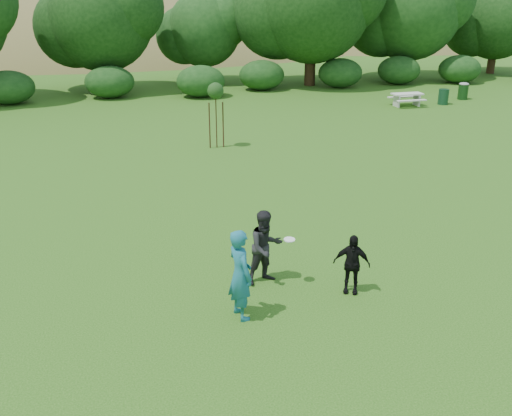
# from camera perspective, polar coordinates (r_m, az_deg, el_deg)

# --- Properties ---
(ground) EXTENTS (120.00, 120.00, 0.00)m
(ground) POSITION_cam_1_polar(r_m,az_deg,el_deg) (13.33, 3.08, -9.04)
(ground) COLOR #19470C
(ground) RESTS_ON ground
(player_teal) EXTENTS (0.67, 0.85, 2.05)m
(player_teal) POSITION_cam_1_polar(r_m,az_deg,el_deg) (12.18, -1.58, -6.65)
(player_teal) COLOR #1B657A
(player_teal) RESTS_ON ground
(player_grey) EXTENTS (1.05, 0.91, 1.84)m
(player_grey) POSITION_cam_1_polar(r_m,az_deg,el_deg) (13.61, 0.96, -3.94)
(player_grey) COLOR black
(player_grey) RESTS_ON ground
(player_black) EXTENTS (0.92, 0.70, 1.46)m
(player_black) POSITION_cam_1_polar(r_m,az_deg,el_deg) (13.44, 9.53, -5.54)
(player_black) COLOR black
(player_black) RESTS_ON ground
(trash_can_near) EXTENTS (0.60, 0.60, 0.90)m
(trash_can_near) POSITION_cam_1_polar(r_m,az_deg,el_deg) (36.44, 18.23, 10.52)
(trash_can_near) COLOR #163E26
(trash_can_near) RESTS_ON ground
(frisbee) EXTENTS (0.27, 0.27, 0.04)m
(frisbee) POSITION_cam_1_polar(r_m,az_deg,el_deg) (13.41, 3.36, -3.17)
(frisbee) COLOR white
(frisbee) RESTS_ON ground
(sapling) EXTENTS (0.70, 0.70, 2.85)m
(sapling) POSITION_cam_1_polar(r_m,az_deg,el_deg) (24.91, -4.07, 11.44)
(sapling) COLOR #382216
(sapling) RESTS_ON ground
(picnic_table) EXTENTS (1.80, 1.48, 0.76)m
(picnic_table) POSITION_cam_1_polar(r_m,az_deg,el_deg) (35.27, 14.86, 10.65)
(picnic_table) COLOR beige
(picnic_table) RESTS_ON ground
(trash_can_lidded) EXTENTS (0.60, 0.60, 1.05)m
(trash_can_lidded) POSITION_cam_1_polar(r_m,az_deg,el_deg) (38.45, 20.01, 10.97)
(trash_can_lidded) COLOR #143915
(trash_can_lidded) RESTS_ON ground
(hillside) EXTENTS (150.00, 72.00, 52.00)m
(hillside) POSITION_cam_1_polar(r_m,az_deg,el_deg) (81.65, -11.41, 7.88)
(hillside) COLOR olive
(hillside) RESTS_ON ground
(tree_row) EXTENTS (53.92, 10.38, 9.62)m
(tree_row) POSITION_cam_1_polar(r_m,az_deg,el_deg) (40.24, -4.41, 18.80)
(tree_row) COLOR #3A2616
(tree_row) RESTS_ON ground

